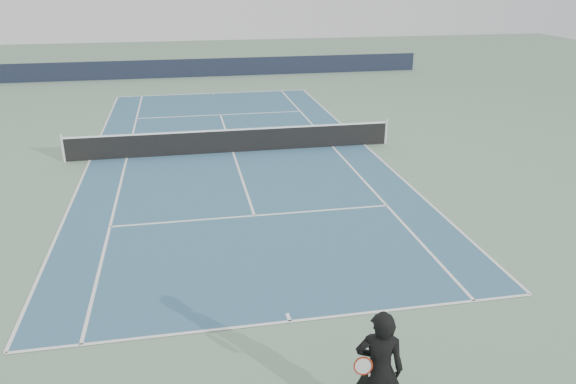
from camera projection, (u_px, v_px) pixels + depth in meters
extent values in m
plane|color=slate|center=(233.00, 152.00, 22.41)|extent=(80.00, 80.00, 0.00)
cube|color=#335D79|center=(233.00, 152.00, 22.41)|extent=(10.97, 23.77, 0.01)
cylinder|color=silver|center=(63.00, 148.00, 21.10)|extent=(0.10, 0.10, 1.07)
cylinder|color=silver|center=(386.00, 131.00, 23.34)|extent=(0.10, 0.10, 1.07)
cube|color=black|center=(233.00, 141.00, 22.25)|extent=(12.80, 0.03, 0.90)
cube|color=white|center=(232.00, 130.00, 22.07)|extent=(12.80, 0.04, 0.06)
cube|color=black|center=(207.00, 68.00, 38.54)|extent=(30.00, 0.25, 1.20)
imported|color=black|center=(379.00, 369.00, 8.61)|extent=(0.92, 0.78, 2.07)
torus|color=maroon|center=(363.00, 366.00, 8.46)|extent=(0.34, 0.18, 0.36)
cylinder|color=white|center=(363.00, 366.00, 8.46)|extent=(0.29, 0.14, 0.32)
cylinder|color=white|center=(369.00, 378.00, 8.60)|extent=(0.08, 0.13, 0.27)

